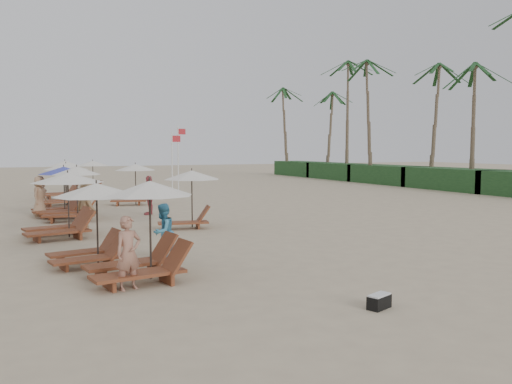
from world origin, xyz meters
name	(u,v)px	position (x,y,z in m)	size (l,w,h in m)	color
ground	(284,242)	(0.00, 0.00, 0.00)	(160.00, 160.00, 0.00)	tan
shrub_hedge	(454,179)	(22.00, 14.50, 0.80)	(3.20, 53.00, 1.60)	#193D1C
palm_row	(447,57)	(21.91, 15.40, 9.91)	(7.00, 52.00, 12.30)	brown
lounger_station_0	(138,237)	(-5.47, -3.03, 1.02)	(2.62, 2.24, 2.33)	brown
lounger_station_1	(90,220)	(-6.25, -0.75, 1.17)	(2.52, 2.30, 2.16)	brown
lounger_station_2	(61,205)	(-6.57, 4.07, 1.12)	(2.84, 2.46, 2.25)	brown
lounger_station_3	(70,197)	(-5.80, 8.63, 1.00)	(2.62, 2.30, 2.30)	brown
lounger_station_4	(59,192)	(-6.10, 10.63, 1.10)	(2.64, 2.31, 2.24)	brown
lounger_station_5	(62,184)	(-5.57, 14.97, 1.18)	(2.63, 2.33, 2.28)	brown
lounger_station_6	(61,181)	(-5.23, 19.76, 1.06)	(2.53, 2.08, 2.31)	brown
inland_station_0	(188,192)	(-1.89, 4.35, 1.40)	(2.67, 2.24, 2.22)	brown
inland_station_1	(133,179)	(-2.03, 13.84, 1.41)	(2.67, 2.24, 2.22)	brown
inland_station_2	(90,172)	(-3.05, 22.77, 1.42)	(2.61, 2.24, 2.22)	brown
beachgoer_near	(128,253)	(-5.85, -3.80, 0.81)	(0.59, 0.39, 1.62)	#A06B57
beachgoer_mid_a	(163,232)	(-4.37, -1.14, 0.79)	(0.77, 0.60, 1.58)	teal
beachgoer_mid_b	(87,207)	(-5.54, 5.32, 0.90)	(1.16, 0.67, 1.80)	olive
beachgoer_far_a	(149,195)	(-2.26, 9.11, 0.91)	(1.07, 0.44, 1.82)	#B74951
beachgoer_far_b	(40,196)	(-6.92, 10.66, 0.92)	(0.90, 0.58, 1.83)	tan
duffel_bag	(379,301)	(-1.77, -7.24, 0.14)	(0.57, 0.42, 0.28)	black
flag_pole_near	(173,161)	(1.16, 17.06, 2.28)	(0.60, 0.08, 4.08)	silver
flag_pole_far	(179,156)	(2.65, 20.78, 2.57)	(0.60, 0.08, 4.65)	silver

